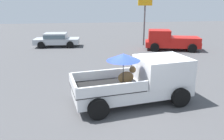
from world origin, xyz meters
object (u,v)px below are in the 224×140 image
Objects in this scene: pickup_truck_red at (170,40)px; parked_sedan_near at (56,39)px; pickup_truck_main at (143,80)px; motel_sign at (145,11)px.

pickup_truck_red is 10.85m from parked_sedan_near.
motel_sign is (3.89, 12.82, 2.41)m from pickup_truck_main.
pickup_truck_red is 1.16× the size of parked_sedan_near.
pickup_truck_red reaches higher than parked_sedan_near.
pickup_truck_main is at bearing 77.48° from pickup_truck_red.
motel_sign is at bearing 64.48° from pickup_truck_main.
pickup_truck_red is at bearing -12.79° from parked_sedan_near.
pickup_truck_main is at bearing -65.99° from parked_sedan_near.
parked_sedan_near is (-4.81, 13.32, -0.23)m from pickup_truck_main.
pickup_truck_main is 11.59m from pickup_truck_red.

